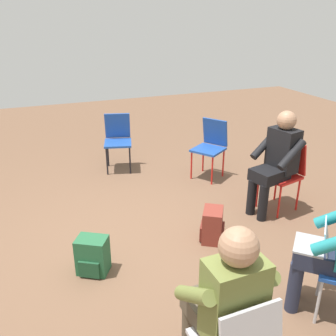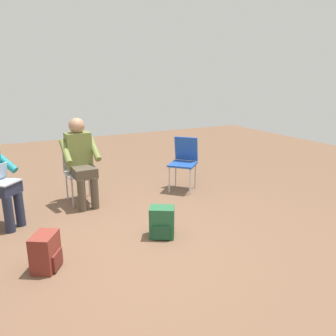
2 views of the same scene
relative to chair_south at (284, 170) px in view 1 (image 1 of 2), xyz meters
The scene contains 8 objects.
ground_plane 1.98m from the chair_south, 95.79° to the left, with size 14.00×14.00×0.00m, color brown.
chair_south is the anchor object (origin of this frame).
chair_east 2.51m from the chair_south, 38.28° to the left, with size 0.52×0.49×0.85m.
chair_southeast 1.24m from the chair_south, 18.01° to the left, with size 0.57×0.58×0.85m.
person_in_olive 2.65m from the chair_south, 134.66° to the left, with size 0.53×0.50×1.24m.
person_in_black 0.26m from the chair_south, 102.97° to the left, with size 0.57×0.57×1.24m.
backpack_near_laptop_user 2.48m from the chair_south, 99.59° to the left, with size 0.32×0.34×0.36m.
backpack_by_empty_chair 1.24m from the chair_south, 106.80° to the left, with size 0.34×0.32×0.36m.
Camera 1 is at (-3.15, 0.91, 2.27)m, focal length 40.00 mm.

